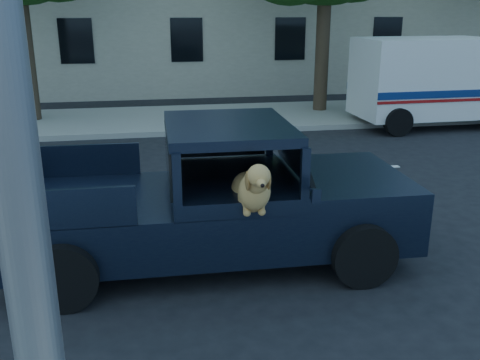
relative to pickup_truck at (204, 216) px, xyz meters
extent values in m
plane|color=black|center=(-0.02, 0.39, -0.65)|extent=(120.00, 120.00, 0.00)
cube|color=gray|center=(-0.02, 9.59, -0.58)|extent=(60.00, 4.00, 0.15)
cylinder|color=#332619|center=(-4.02, 9.99, 1.55)|extent=(0.44, 0.44, 4.40)
cylinder|color=#332619|center=(4.98, 9.99, 1.55)|extent=(0.44, 0.44, 4.40)
cube|color=black|center=(0.09, 0.02, 0.00)|extent=(5.44, 2.18, 0.69)
cube|color=black|center=(2.01, -0.01, 0.43)|extent=(1.60, 2.11, 0.17)
cube|color=black|center=(0.35, 0.02, 1.22)|extent=(1.65, 2.02, 0.12)
cube|color=black|center=(1.19, 0.00, 0.85)|extent=(0.30, 1.79, 0.59)
cube|color=black|center=(0.55, -0.45, 0.20)|extent=(0.58, 0.58, 0.39)
cube|color=black|center=(1.15, -1.30, 0.68)|extent=(0.10, 0.05, 0.17)
cube|color=silver|center=(7.71, 7.66, -0.05)|extent=(4.69, 2.22, 0.55)
cube|color=silver|center=(7.27, 7.65, 1.06)|extent=(3.81, 2.19, 1.66)
cube|color=navy|center=(7.29, 6.59, 0.45)|extent=(3.76, 0.12, 0.20)
cube|color=#9E0F0F|center=(7.29, 6.59, 0.27)|extent=(3.76, 0.12, 0.08)
cube|color=yellow|center=(-1.37, -3.93, 1.50)|extent=(0.17, 0.03, 0.42)
camera|label=1|loc=(-0.72, -6.78, 2.72)|focal=40.00mm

